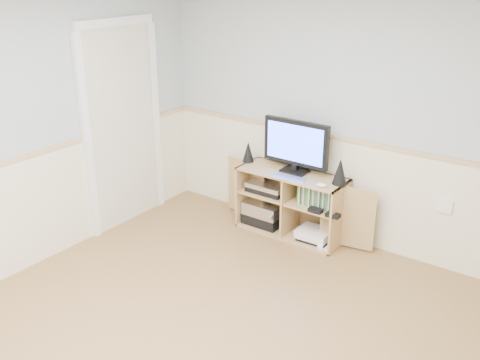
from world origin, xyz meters
name	(u,v)px	position (x,y,z in m)	size (l,w,h in m)	color
room	(191,190)	(-0.06, 0.12, 1.22)	(4.04, 4.54, 2.54)	#AB844C
media_cabinet	(294,201)	(-0.41, 2.07, 0.33)	(1.69, 0.41, 0.65)	tan
monitor	(296,144)	(-0.41, 2.06, 0.93)	(0.69, 0.18, 0.52)	black
speaker_left	(248,152)	(-0.95, 2.04, 0.76)	(0.12, 0.12, 0.22)	black
speaker_right	(340,171)	(0.08, 2.04, 0.78)	(0.14, 0.14, 0.25)	black
keyboard	(289,178)	(-0.36, 1.88, 0.66)	(0.33, 0.13, 0.01)	silver
mouse	(321,185)	(-0.02, 1.88, 0.67)	(0.10, 0.06, 0.04)	white
av_components	(266,206)	(-0.70, 2.01, 0.22)	(0.50, 0.30, 0.47)	black
game_consoles	(314,235)	(-0.13, 2.00, 0.07)	(0.45, 0.30, 0.11)	white
game_cases	(317,197)	(-0.12, 2.00, 0.48)	(0.36, 0.14, 0.19)	#3F8C3F
wall_outlet	(446,206)	(1.00, 2.23, 0.60)	(0.12, 0.03, 0.12)	white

